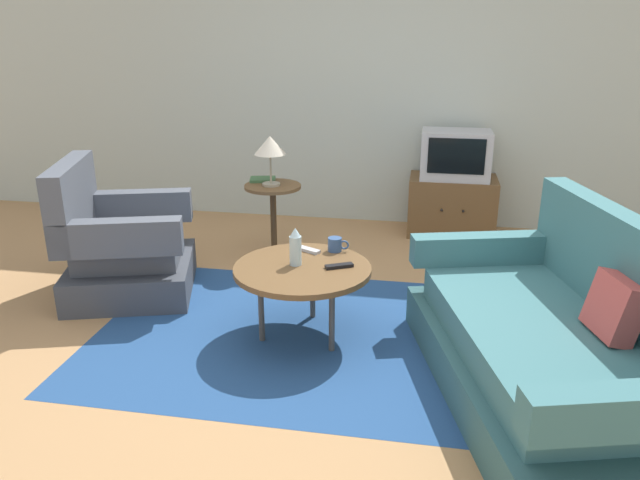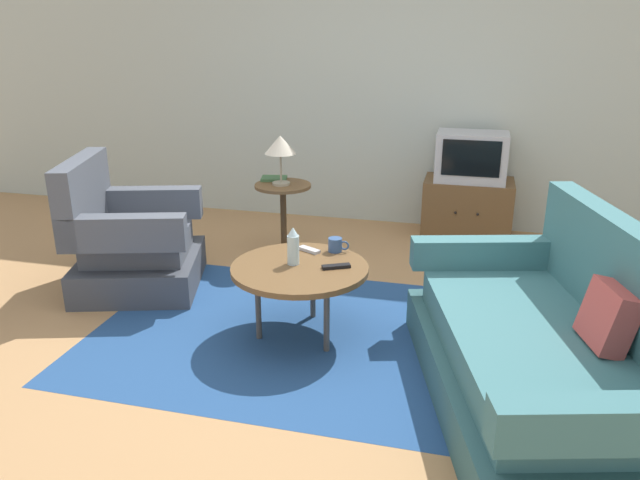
{
  "view_description": "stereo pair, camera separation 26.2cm",
  "coord_description": "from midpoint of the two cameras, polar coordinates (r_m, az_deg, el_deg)",
  "views": [
    {
      "loc": [
        0.63,
        -3.44,
        1.85
      ],
      "look_at": [
        -0.01,
        0.17,
        0.55
      ],
      "focal_mm": 34.4,
      "sensor_mm": 36.0,
      "label": 1
    },
    {
      "loc": [
        0.89,
        -3.38,
        1.85
      ],
      "look_at": [
        -0.01,
        0.17,
        0.55
      ],
      "focal_mm": 34.4,
      "sensor_mm": 36.0,
      "label": 2
    }
  ],
  "objects": [
    {
      "name": "ground_plane",
      "position": [
        3.96,
        1.45,
        -8.36
      ],
      "size": [
        16.0,
        16.0,
        0.0
      ],
      "primitive_type": "plane",
      "color": "#AD7F51"
    },
    {
      "name": "back_wall",
      "position": [
        5.9,
        6.97,
        14.56
      ],
      "size": [
        9.0,
        0.12,
        2.7
      ],
      "primitive_type": "cube",
      "color": "#B2BCB2",
      "rests_on": "ground"
    },
    {
      "name": "area_rug",
      "position": [
        3.9,
        0.12,
        -8.77
      ],
      "size": [
        2.59,
        1.89,
        0.0
      ],
      "primitive_type": "cube",
      "color": "navy",
      "rests_on": "ground"
    },
    {
      "name": "armchair",
      "position": [
        4.63,
        -15.76,
        -0.43
      ],
      "size": [
        1.05,
        1.07,
        0.96
      ],
      "rotation": [
        0.0,
        0.0,
        -1.28
      ],
      "color": "#3E424B",
      "rests_on": "ground"
    },
    {
      "name": "couch",
      "position": [
        3.35,
        22.56,
        -9.84
      ],
      "size": [
        1.42,
        2.04,
        0.95
      ],
      "rotation": [
        0.0,
        0.0,
        1.84
      ],
      "color": "#325C60",
      "rests_on": "ground"
    },
    {
      "name": "coffee_table",
      "position": [
        3.72,
        0.12,
        -2.91
      ],
      "size": [
        0.84,
        0.84,
        0.46
      ],
      "color": "brown",
      "rests_on": "ground"
    },
    {
      "name": "side_table",
      "position": [
        5.0,
        -1.94,
        3.2
      ],
      "size": [
        0.46,
        0.46,
        0.62
      ],
      "color": "brown",
      "rests_on": "ground"
    },
    {
      "name": "tv_stand",
      "position": [
        5.73,
        14.8,
        2.82
      ],
      "size": [
        0.78,
        0.49,
        0.53
      ],
      "color": "brown",
      "rests_on": "ground"
    },
    {
      "name": "television",
      "position": [
        5.59,
        15.22,
        7.48
      ],
      "size": [
        0.61,
        0.4,
        0.43
      ],
      "color": "#B7B7BC",
      "rests_on": "tv_stand"
    },
    {
      "name": "table_lamp",
      "position": [
        4.87,
        -2.15,
        8.69
      ],
      "size": [
        0.25,
        0.25,
        0.4
      ],
      "color": "#9E937A",
      "rests_on": "side_table"
    },
    {
      "name": "vase",
      "position": [
        3.69,
        -0.49,
        -0.62
      ],
      "size": [
        0.07,
        0.07,
        0.24
      ],
      "color": "silver",
      "rests_on": "coffee_table"
    },
    {
      "name": "mug",
      "position": [
        3.93,
        3.38,
        -0.47
      ],
      "size": [
        0.14,
        0.09,
        0.09
      ],
      "color": "#335184",
      "rests_on": "coffee_table"
    },
    {
      "name": "tv_remote_dark",
      "position": [
        3.68,
        3.56,
        -2.5
      ],
      "size": [
        0.17,
        0.12,
        0.02
      ],
      "rotation": [
        0.0,
        0.0,
        0.48
      ],
      "color": "black",
      "rests_on": "coffee_table"
    },
    {
      "name": "tv_remote_silver",
      "position": [
        3.94,
        0.9,
        -0.94
      ],
      "size": [
        0.16,
        0.12,
        0.02
      ],
      "rotation": [
        0.0,
        0.0,
        2.66
      ],
      "color": "#B2B2B7",
      "rests_on": "coffee_table"
    },
    {
      "name": "book",
      "position": [
        5.1,
        -2.83,
        5.73
      ],
      "size": [
        0.24,
        0.21,
        0.02
      ],
      "rotation": [
        0.0,
        0.0,
        0.22
      ],
      "color": "#3D663D",
      "rests_on": "side_table"
    }
  ]
}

